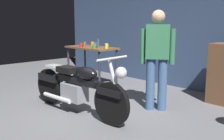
# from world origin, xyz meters

# --- Properties ---
(ground_plane) EXTENTS (12.00, 12.00, 0.00)m
(ground_plane) POSITION_xyz_m (0.00, 0.00, 0.00)
(ground_plane) COLOR slate
(back_wall) EXTENTS (8.00, 0.12, 3.10)m
(back_wall) POSITION_xyz_m (0.00, 2.80, 1.55)
(back_wall) COLOR #384C70
(back_wall) RESTS_ON ground_plane
(workbench) EXTENTS (1.30, 0.64, 0.90)m
(workbench) POSITION_xyz_m (-1.61, 1.50, 0.79)
(workbench) COLOR brown
(workbench) RESTS_ON ground_plane
(motorcycle) EXTENTS (2.19, 0.60, 1.00)m
(motorcycle) POSITION_xyz_m (-0.17, 0.02, 0.45)
(motorcycle) COLOR black
(motorcycle) RESTS_ON ground_plane
(person_standing) EXTENTS (0.48, 0.40, 1.67)m
(person_standing) POSITION_xyz_m (0.60, 1.10, 0.93)
(person_standing) COLOR #3F5E8B
(person_standing) RESTS_ON ground_plane
(storage_bin) EXTENTS (0.44, 0.32, 0.34)m
(storage_bin) POSITION_xyz_m (-1.76, 0.75, 0.17)
(storage_bin) COLOR gray
(storage_bin) RESTS_ON ground_plane
(mug_red_diner) EXTENTS (0.12, 0.09, 0.09)m
(mug_red_diner) POSITION_xyz_m (-1.76, 1.31, 0.94)
(mug_red_diner) COLOR red
(mug_red_diner) RESTS_ON workbench
(mug_yellow_tall) EXTENTS (0.11, 0.07, 0.11)m
(mug_yellow_tall) POSITION_xyz_m (-1.07, 1.50, 0.96)
(mug_yellow_tall) COLOR yellow
(mug_yellow_tall) RESTS_ON workbench
(mug_orange_travel) EXTENTS (0.12, 0.09, 0.10)m
(mug_orange_travel) POSITION_xyz_m (-1.80, 1.69, 0.95)
(mug_orange_travel) COLOR orange
(mug_orange_travel) RESTS_ON workbench
(mug_blue_enamel) EXTENTS (0.11, 0.07, 0.10)m
(mug_blue_enamel) POSITION_xyz_m (-1.60, 1.64, 0.95)
(mug_blue_enamel) COLOR #2D51AD
(mug_blue_enamel) RESTS_ON workbench
(mug_green_speckled) EXTENTS (0.12, 0.08, 0.11)m
(mug_green_speckled) POSITION_xyz_m (-1.27, 1.31, 0.95)
(mug_green_speckled) COLOR #3D7F4C
(mug_green_speckled) RESTS_ON workbench
(mug_brown_stoneware) EXTENTS (0.11, 0.07, 0.10)m
(mug_brown_stoneware) POSITION_xyz_m (-1.86, 1.50, 0.95)
(mug_brown_stoneware) COLOR brown
(mug_brown_stoneware) RESTS_ON workbench
(bottle) EXTENTS (0.06, 0.06, 0.24)m
(bottle) POSITION_xyz_m (-1.35, 1.49, 1.00)
(bottle) COLOR #3F4C59
(bottle) RESTS_ON workbench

